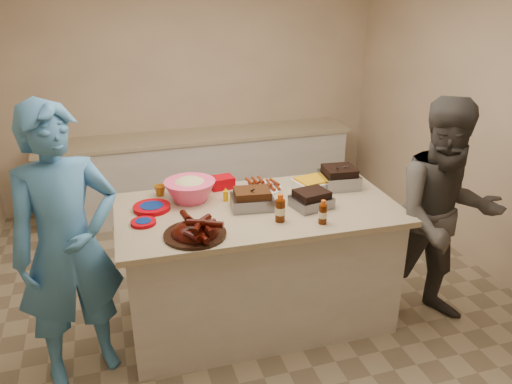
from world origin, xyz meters
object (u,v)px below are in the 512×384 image
object	(u,v)px
coleslaw_bowl	(191,200)
bbq_bottle_b	(322,223)
bbq_bottle_a	(280,221)
guest_blue	(88,366)
guest_gray	(428,316)
plastic_cup	(160,195)
roasting_pan	(338,186)
island	(258,316)
rib_platter	(195,236)
mustard_bottle	(226,201)

from	to	relation	value
coleslaw_bowl	bbq_bottle_b	xyz separation A→B (m)	(0.80, -0.67, 0.00)
bbq_bottle_a	guest_blue	world-z (taller)	bbq_bottle_a
coleslaw_bowl	guest_gray	distance (m)	2.15
plastic_cup	guest_gray	distance (m)	2.38
roasting_pan	bbq_bottle_b	xyz separation A→B (m)	(-0.41, -0.59, 0.00)
island	rib_platter	xyz separation A→B (m)	(-0.53, -0.32, 0.98)
roasting_pan	guest_gray	world-z (taller)	roasting_pan
bbq_bottle_a	roasting_pan	bearing A→B (deg)	34.58
island	mustard_bottle	distance (m)	1.02
coleslaw_bowl	plastic_cup	size ratio (longest dim) A/B	4.34
plastic_cup	coleslaw_bowl	bearing A→B (deg)	-38.28
roasting_pan	bbq_bottle_b	distance (m)	0.72
bbq_bottle_b	plastic_cup	bearing A→B (deg)	140.35
plastic_cup	bbq_bottle_b	bearing A→B (deg)	-39.65
bbq_bottle_a	coleslaw_bowl	bearing A→B (deg)	133.94
mustard_bottle	guest_gray	xyz separation A→B (m)	(1.53, -0.59, -0.98)
guest_blue	guest_gray	xyz separation A→B (m)	(2.67, -0.22, 0.00)
coleslaw_bowl	bbq_bottle_b	bearing A→B (deg)	-40.00
roasting_pan	coleslaw_bowl	distance (m)	1.21
rib_platter	plastic_cup	distance (m)	0.77
roasting_pan	guest_gray	bearing A→B (deg)	-40.15
bbq_bottle_b	guest_blue	size ratio (longest dim) A/B	0.09
mustard_bottle	guest_blue	distance (m)	1.55
coleslaw_bowl	guest_blue	size ratio (longest dim) A/B	0.20
bbq_bottle_b	mustard_bottle	xyz separation A→B (m)	(-0.54, 0.58, 0.00)
bbq_bottle_a	island	bearing A→B (deg)	105.00
roasting_pan	plastic_cup	xyz separation A→B (m)	(-1.42, 0.25, -0.00)
plastic_cup	guest_blue	xyz separation A→B (m)	(-0.67, -0.63, -0.98)
guest_blue	bbq_bottle_a	bearing A→B (deg)	-19.12
roasting_pan	guest_gray	size ratio (longest dim) A/B	0.16
roasting_pan	bbq_bottle_a	bearing A→B (deg)	-139.44
roasting_pan	guest_blue	xyz separation A→B (m)	(-2.08, -0.39, -0.98)
rib_platter	bbq_bottle_b	bearing A→B (deg)	-5.20
roasting_pan	mustard_bottle	world-z (taller)	roasting_pan
mustard_bottle	plastic_cup	world-z (taller)	mustard_bottle
roasting_pan	guest_gray	xyz separation A→B (m)	(0.58, -0.60, -0.98)
island	plastic_cup	world-z (taller)	plastic_cup
bbq_bottle_b	mustard_bottle	bearing A→B (deg)	133.22
rib_platter	guest_blue	distance (m)	1.27
roasting_pan	bbq_bottle_a	distance (m)	0.82
island	guest_blue	distance (m)	1.35
roasting_pan	plastic_cup	distance (m)	1.44
guest_gray	bbq_bottle_b	bearing A→B (deg)	-166.45
coleslaw_bowl	bbq_bottle_a	bearing A→B (deg)	-46.06
island	guest_blue	bearing A→B (deg)	-169.86
rib_platter	roasting_pan	xyz separation A→B (m)	(1.28, 0.51, -0.00)
guest_blue	roasting_pan	bearing A→B (deg)	-5.32
island	roasting_pan	distance (m)	1.25
rib_platter	coleslaw_bowl	xyz separation A→B (m)	(0.08, 0.59, -0.00)
coleslaw_bowl	bbq_bottle_a	size ratio (longest dim) A/B	1.92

